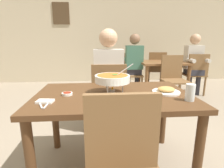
{
  "coord_description": "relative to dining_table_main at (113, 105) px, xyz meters",
  "views": [
    {
      "loc": [
        -0.13,
        -1.46,
        1.17
      ],
      "look_at": [
        0.0,
        0.15,
        0.77
      ],
      "focal_mm": 28.38,
      "sensor_mm": 36.0,
      "label": 1
    }
  ],
  "objects": [
    {
      "name": "chair_bg_middle",
      "position": [
        1.97,
        2.17,
        -0.11
      ],
      "size": [
        0.48,
        0.48,
        0.9
      ],
      "color": "brown",
      "rests_on": "ground_plane"
    },
    {
      "name": "chair_bg_corner",
      "position": [
        1.31,
        2.81,
        -0.11
      ],
      "size": [
        0.49,
        0.49,
        0.9
      ],
      "color": "brown",
      "rests_on": "ground_plane"
    },
    {
      "name": "cafe_rear_partition",
      "position": [
        0.0,
        3.76,
        0.88
      ],
      "size": [
        10.0,
        0.1,
        3.0
      ],
      "primitive_type": "cube",
      "color": "beige",
      "rests_on": "ground_plane"
    },
    {
      "name": "spoon_utensil",
      "position": [
        -0.49,
        -0.23,
        0.11
      ],
      "size": [
        0.01,
        0.17,
        0.01
      ],
      "primitive_type": "cube",
      "rotation": [
        0.0,
        0.0,
        -0.01
      ],
      "color": "silver",
      "rests_on": "dining_table_main"
    },
    {
      "name": "fork_utensil",
      "position": [
        -0.54,
        -0.23,
        0.11
      ],
      "size": [
        0.08,
        0.16,
        0.01
      ],
      "primitive_type": "cube",
      "rotation": [
        0.0,
        0.0,
        0.43
      ],
      "color": "silver",
      "rests_on": "dining_table_main"
    },
    {
      "name": "napkin_folded",
      "position": [
        -0.52,
        -0.18,
        0.11
      ],
      "size": [
        0.13,
        0.09,
        0.02
      ],
      "primitive_type": "cube",
      "rotation": [
        0.0,
        0.0,
        -0.12
      ],
      "color": "white",
      "rests_on": "dining_table_main"
    },
    {
      "name": "dining_table_far",
      "position": [
        1.28,
        2.3,
        -0.02
      ],
      "size": [
        1.0,
        0.8,
        0.72
      ],
      "color": "brown",
      "rests_on": "ground_plane"
    },
    {
      "name": "chair_bg_window",
      "position": [
        0.77,
        2.86,
        -0.11
      ],
      "size": [
        0.44,
        0.44,
        0.9
      ],
      "color": "brown",
      "rests_on": "ground_plane"
    },
    {
      "name": "sauce_dish",
      "position": [
        -0.39,
        -0.01,
        0.11
      ],
      "size": [
        0.09,
        0.09,
        0.02
      ],
      "color": "white",
      "rests_on": "dining_table_main"
    },
    {
      "name": "picture_frame_hung",
      "position": [
        -1.1,
        3.7,
        1.26
      ],
      "size": [
        0.44,
        0.03,
        0.56
      ],
      "primitive_type": "cube",
      "color": "#4C3823"
    },
    {
      "name": "chair_bg_right",
      "position": [
        1.3,
        1.76,
        -0.11
      ],
      "size": [
        0.45,
        0.45,
        0.9
      ],
      "color": "brown",
      "rests_on": "ground_plane"
    },
    {
      "name": "patron_bg_middle",
      "position": [
        1.94,
        2.23,
        0.12
      ],
      "size": [
        0.4,
        0.45,
        1.31
      ],
      "color": "#2D2D38",
      "rests_on": "ground_plane"
    },
    {
      "name": "chair_diner_main",
      "position": [
        -0.0,
        0.71,
        -0.11
      ],
      "size": [
        0.44,
        0.44,
        0.9
      ],
      "color": "brown",
      "rests_on": "ground_plane"
    },
    {
      "name": "rice_plate",
      "position": [
        0.02,
        -0.26,
        0.12
      ],
      "size": [
        0.24,
        0.24,
        0.06
      ],
      "color": "white",
      "rests_on": "dining_table_main"
    },
    {
      "name": "curry_bowl",
      "position": [
        -0.01,
        0.02,
        0.23
      ],
      "size": [
        0.33,
        0.3,
        0.26
      ],
      "color": "silver",
      "rests_on": "dining_table_main"
    },
    {
      "name": "appetizer_plate",
      "position": [
        0.46,
        -0.01,
        0.12
      ],
      "size": [
        0.24,
        0.24,
        0.06
      ],
      "color": "white",
      "rests_on": "dining_table_main"
    },
    {
      "name": "patron_bg_left",
      "position": [
        0.65,
        2.34,
        0.12
      ],
      "size": [
        0.4,
        0.45,
        1.31
      ],
      "color": "#2D2D38",
      "rests_on": "ground_plane"
    },
    {
      "name": "ground_plane",
      "position": [
        0.0,
        0.0,
        -0.62
      ],
      "size": [
        16.0,
        16.0,
        0.0
      ],
      "primitive_type": "plane",
      "color": "gray"
    },
    {
      "name": "dining_table_main",
      "position": [
        0.0,
        0.0,
        0.0
      ],
      "size": [
        1.33,
        0.85,
        0.72
      ],
      "color": "#51331C",
      "rests_on": "ground_plane"
    },
    {
      "name": "drink_glass",
      "position": [
        0.57,
        -0.22,
        0.16
      ],
      "size": [
        0.07,
        0.07,
        0.13
      ],
      "color": "silver",
      "rests_on": "dining_table_main"
    },
    {
      "name": "diner_main",
      "position": [
        0.0,
        0.74,
        0.12
      ],
      "size": [
        0.4,
        0.45,
        1.31
      ],
      "color": "#2D2D38",
      "rests_on": "ground_plane"
    },
    {
      "name": "chair_bg_left",
      "position": [
        0.61,
        2.42,
        -0.11
      ],
      "size": [
        0.45,
        0.45,
        0.9
      ],
      "color": "brown",
      "rests_on": "ground_plane"
    }
  ]
}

